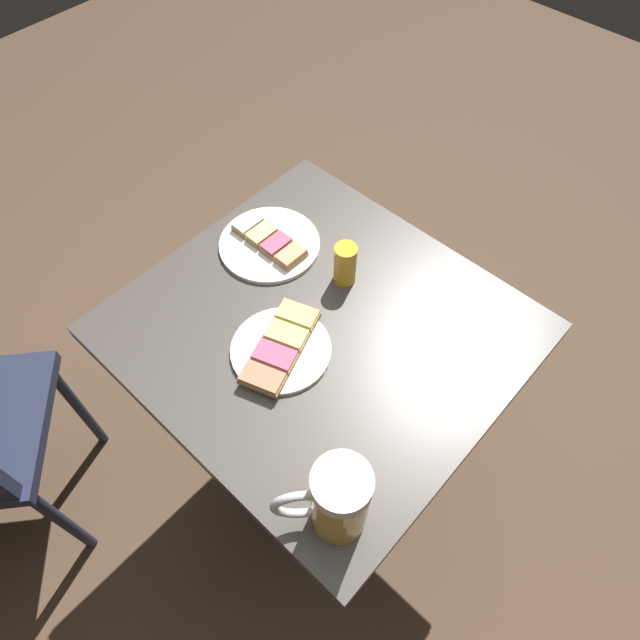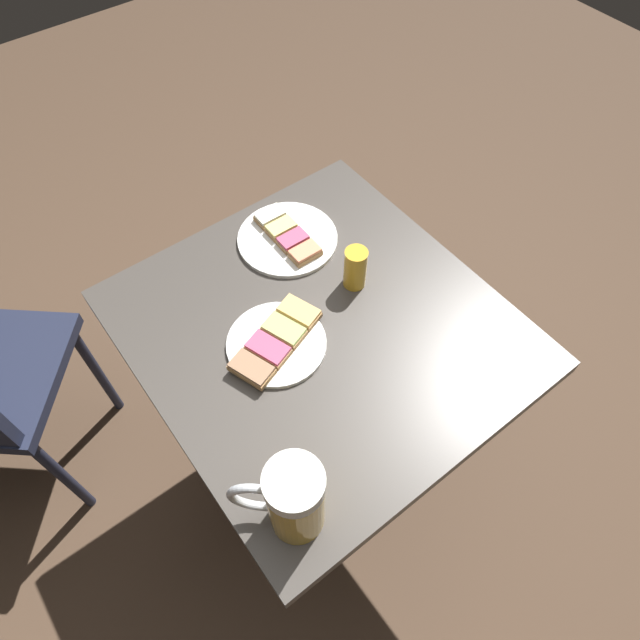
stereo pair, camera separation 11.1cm
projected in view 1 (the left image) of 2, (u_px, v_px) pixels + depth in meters
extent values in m
plane|color=#4C3828|center=(320.00, 464.00, 1.76)|extent=(6.00, 6.00, 0.00)
cylinder|color=black|center=(320.00, 463.00, 1.75)|extent=(0.44, 0.44, 0.01)
cylinder|color=black|center=(320.00, 410.00, 1.44)|extent=(0.09, 0.09, 0.74)
cube|color=#423D38|center=(320.00, 331.00, 1.14)|extent=(0.69, 0.74, 0.04)
cylinder|color=white|center=(281.00, 350.00, 1.08)|extent=(0.19, 0.19, 0.01)
cube|color=#9E7547|center=(298.00, 316.00, 1.12)|extent=(0.07, 0.09, 0.01)
cube|color=#E5B266|center=(297.00, 314.00, 1.11)|extent=(0.07, 0.09, 0.01)
cube|color=#9E7547|center=(286.00, 336.00, 1.09)|extent=(0.07, 0.09, 0.01)
cube|color=#ADC66B|center=(286.00, 334.00, 1.08)|extent=(0.07, 0.09, 0.01)
cube|color=#9E7547|center=(275.00, 357.00, 1.06)|extent=(0.07, 0.09, 0.01)
cube|color=#BC4C70|center=(274.00, 355.00, 1.05)|extent=(0.07, 0.09, 0.01)
cube|color=#9E7547|center=(262.00, 379.00, 1.04)|extent=(0.07, 0.09, 0.01)
cube|color=#997051|center=(262.00, 377.00, 1.03)|extent=(0.07, 0.09, 0.01)
cylinder|color=white|center=(270.00, 244.00, 1.24)|extent=(0.22, 0.22, 0.01)
cube|color=#9E7547|center=(291.00, 257.00, 1.20)|extent=(0.07, 0.04, 0.01)
cube|color=#EA8E66|center=(291.00, 254.00, 1.20)|extent=(0.06, 0.04, 0.01)
cube|color=#9E7547|center=(276.00, 246.00, 1.22)|extent=(0.07, 0.04, 0.01)
cube|color=#BC4C70|center=(276.00, 243.00, 1.21)|extent=(0.06, 0.04, 0.01)
cube|color=#9E7547|center=(262.00, 235.00, 1.24)|extent=(0.07, 0.04, 0.01)
cube|color=#EFE07A|center=(262.00, 232.00, 1.23)|extent=(0.06, 0.04, 0.01)
cube|color=#9E7547|center=(248.00, 225.00, 1.26)|extent=(0.07, 0.04, 0.01)
cube|color=white|center=(248.00, 222.00, 1.25)|extent=(0.06, 0.04, 0.01)
cylinder|color=gold|center=(340.00, 503.00, 0.85)|extent=(0.09, 0.09, 0.15)
cylinder|color=white|center=(342.00, 483.00, 0.77)|extent=(0.09, 0.09, 0.03)
torus|color=silver|center=(303.00, 505.00, 0.84)|extent=(0.08, 0.08, 0.10)
cylinder|color=gold|center=(345.00, 264.00, 1.15)|extent=(0.05, 0.05, 0.10)
cylinder|color=#1E2338|center=(79.00, 408.00, 1.62)|extent=(0.03, 0.03, 0.46)
cylinder|color=#1E2338|center=(63.00, 522.00, 1.44)|extent=(0.03, 0.03, 0.46)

